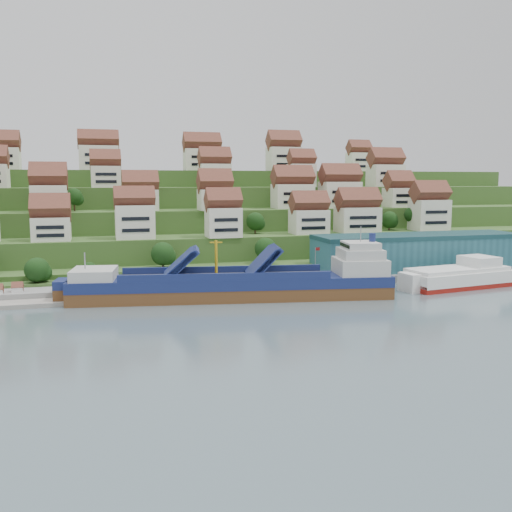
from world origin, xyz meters
name	(u,v)px	position (x,y,z in m)	size (l,w,h in m)	color
ground	(259,298)	(0.00, 0.00, 0.00)	(300.00, 300.00, 0.00)	slate
quay	(315,279)	(20.00, 15.00, 1.10)	(180.00, 14.00, 2.20)	gray
pebble_beach	(0,299)	(-58.00, 12.00, 0.50)	(45.00, 20.00, 1.00)	gray
hillside	(189,222)	(0.00, 103.55, 10.66)	(260.00, 128.00, 31.00)	#2D4C1E
hillside_village	(212,190)	(1.15, 60.66, 24.30)	(155.28, 64.70, 29.21)	white
hillside_trees	(202,220)	(-5.69, 42.82, 15.66)	(143.69, 62.63, 30.25)	#193E14
warehouse	(417,251)	(52.00, 17.00, 7.20)	(60.00, 15.00, 10.00)	#275F6B
flagpole	(316,260)	(18.11, 10.00, 6.88)	(1.28, 0.16, 8.00)	gray
cargo_ship	(242,285)	(-4.14, 0.19, 3.15)	(74.77, 22.72, 16.33)	brown
second_ship	(459,277)	(53.61, -0.71, 2.52)	(29.98, 14.72, 8.33)	maroon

